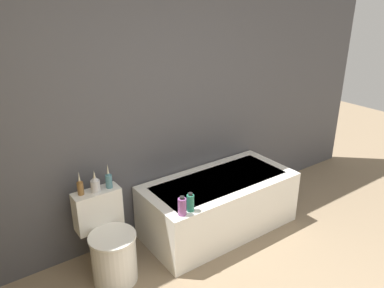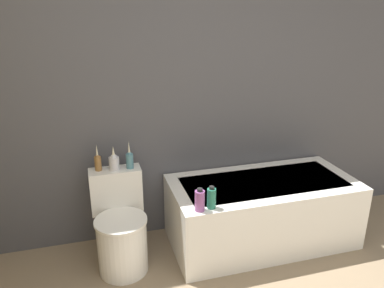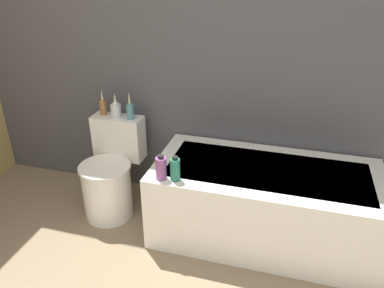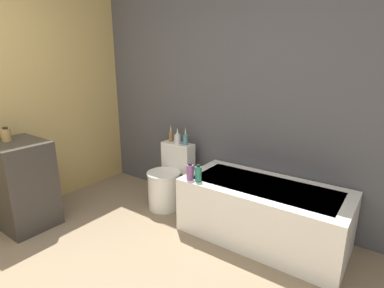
# 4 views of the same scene
# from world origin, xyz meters

# --- Properties ---
(wall_back_tiled) EXTENTS (6.40, 0.06, 2.60)m
(wall_back_tiled) POSITION_xyz_m (0.00, 2.32, 1.30)
(wall_back_tiled) COLOR #4C4C51
(wall_back_tiled) RESTS_ON ground_plane
(wall_left_painted) EXTENTS (0.06, 6.40, 2.60)m
(wall_left_painted) POSITION_xyz_m (-1.68, 0.80, 1.30)
(wall_left_painted) COLOR tan
(wall_left_painted) RESTS_ON ground_plane
(bathtub) EXTENTS (1.51, 0.73, 0.55)m
(bathtub) POSITION_xyz_m (0.76, 1.91, 0.28)
(bathtub) COLOR white
(bathtub) RESTS_ON ground
(toilet) EXTENTS (0.39, 0.54, 0.72)m
(toilet) POSITION_xyz_m (-0.40, 1.90, 0.31)
(toilet) COLOR white
(toilet) RESTS_ON ground
(vanity_counter) EXTENTS (0.60, 0.48, 0.89)m
(vanity_counter) POSITION_xyz_m (-1.33, 0.71, 0.44)
(vanity_counter) COLOR #38332D
(vanity_counter) RESTS_ON ground
(soap_bottle_glass) EXTENTS (0.09, 0.09, 0.14)m
(soap_bottle_glass) POSITION_xyz_m (-1.42, 0.68, 0.95)
(soap_bottle_glass) COLOR tan
(soap_bottle_glass) RESTS_ON vanity_counter
(vase_gold) EXTENTS (0.05, 0.05, 0.21)m
(vase_gold) POSITION_xyz_m (-0.52, 2.11, 0.79)
(vase_gold) COLOR olive
(vase_gold) RESTS_ON toilet
(vase_silver) EXTENTS (0.08, 0.08, 0.19)m
(vase_silver) POSITION_xyz_m (-0.40, 2.09, 0.78)
(vase_silver) COLOR silver
(vase_silver) RESTS_ON toilet
(vase_bronze) EXTENTS (0.06, 0.06, 0.22)m
(vase_bronze) POSITION_xyz_m (-0.29, 2.09, 0.79)
(vase_bronze) COLOR teal
(vase_bronze) RESTS_ON toilet
(shampoo_bottle_tall) EXTENTS (0.07, 0.07, 0.17)m
(shampoo_bottle_tall) POSITION_xyz_m (0.13, 1.61, 0.62)
(shampoo_bottle_tall) COLOR #8C4C8C
(shampoo_bottle_tall) RESTS_ON bathtub
(shampoo_bottle_short) EXTENTS (0.06, 0.06, 0.17)m
(shampoo_bottle_short) POSITION_xyz_m (0.21, 1.62, 0.62)
(shampoo_bottle_short) COLOR #267259
(shampoo_bottle_short) RESTS_ON bathtub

